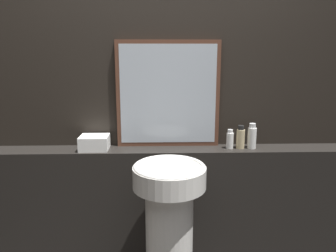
% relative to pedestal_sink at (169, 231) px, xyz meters
% --- Properties ---
extents(wall_back, '(8.00, 0.06, 2.50)m').
position_rel_pedestal_sink_xyz_m(wall_back, '(-0.04, 0.47, 0.73)').
color(wall_back, black).
rests_on(wall_back, ground_plane).
extents(vanity_counter, '(2.88, 0.19, 0.89)m').
position_rel_pedestal_sink_xyz_m(vanity_counter, '(-0.04, 0.35, -0.07)').
color(vanity_counter, black).
rests_on(vanity_counter, ground_plane).
extents(pedestal_sink, '(0.39, 0.39, 0.90)m').
position_rel_pedestal_sink_xyz_m(pedestal_sink, '(0.00, 0.00, 0.00)').
color(pedestal_sink, silver).
rests_on(pedestal_sink, ground_plane).
extents(mirror, '(0.66, 0.03, 0.67)m').
position_rel_pedestal_sink_xyz_m(mirror, '(0.01, 0.42, 0.71)').
color(mirror, '#563323').
rests_on(mirror, vanity_counter).
extents(towel_stack, '(0.18, 0.15, 0.09)m').
position_rel_pedestal_sink_xyz_m(towel_stack, '(-0.46, 0.35, 0.42)').
color(towel_stack, white).
rests_on(towel_stack, vanity_counter).
extents(shampoo_bottle, '(0.04, 0.04, 0.12)m').
position_rel_pedestal_sink_xyz_m(shampoo_bottle, '(0.40, 0.35, 0.43)').
color(shampoo_bottle, white).
rests_on(shampoo_bottle, vanity_counter).
extents(conditioner_bottle, '(0.05, 0.05, 0.15)m').
position_rel_pedestal_sink_xyz_m(conditioner_bottle, '(0.46, 0.35, 0.44)').
color(conditioner_bottle, '#C6B284').
rests_on(conditioner_bottle, vanity_counter).
extents(lotion_bottle, '(0.06, 0.06, 0.16)m').
position_rel_pedestal_sink_xyz_m(lotion_bottle, '(0.53, 0.35, 0.45)').
color(lotion_bottle, white).
rests_on(lotion_bottle, vanity_counter).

